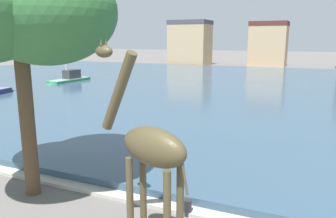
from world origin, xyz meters
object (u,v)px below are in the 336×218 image
(sailboat_green, at_px, (67,80))
(giraffe_statue, at_px, (149,150))
(shade_tree, at_px, (22,12))
(mooring_bollard, at_px, (188,208))

(sailboat_green, bearing_deg, giraffe_statue, -46.25)
(giraffe_statue, bearing_deg, sailboat_green, 133.75)
(giraffe_statue, relative_size, shade_tree, 0.67)
(shade_tree, xyz_separation_m, mooring_bollard, (5.22, 0.73, -5.75))
(sailboat_green, relative_size, mooring_bollard, 18.46)
(giraffe_statue, relative_size, sailboat_green, 0.57)
(mooring_bollard, bearing_deg, shade_tree, -172.04)
(giraffe_statue, xyz_separation_m, shade_tree, (-4.96, 1.26, 3.34))
(giraffe_statue, distance_m, mooring_bollard, 3.14)
(shade_tree, bearing_deg, sailboat_green, 128.24)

